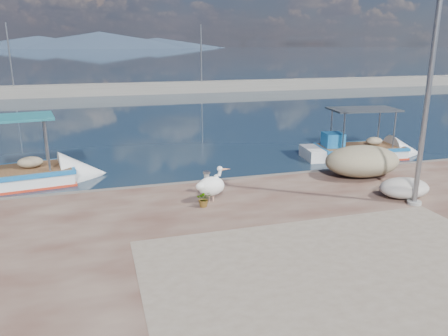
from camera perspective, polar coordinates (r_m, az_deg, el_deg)
The scene contains 12 objects.
ground at distance 12.11m, azimuth 5.21°, elevation -10.70°, with size 1400.00×1400.00×0.00m, color #162635.
quay_patch at distance 9.97m, azimuth 17.41°, elevation -14.37°, with size 9.00×7.00×0.01m, color gray.
breakwater at distance 50.42m, azimuth -11.96°, elevation 10.10°, with size 120.00×2.20×7.50m.
mountains at distance 660.09m, azimuth -16.39°, elevation 15.64°, with size 370.00×280.00×22.00m.
boat_left at distance 19.15m, azimuth -26.34°, elevation -1.42°, with size 6.88×3.10×3.19m.
boat_right at distance 22.65m, azimuth 17.19°, elevation 1.94°, with size 6.03×2.61×2.81m.
pelican at distance 13.99m, azimuth -1.63°, elevation -2.30°, with size 1.21×0.70×1.15m.
lamp_post at distance 14.48m, azimuth 24.94°, elevation 8.06°, with size 0.44×0.96×7.00m.
bollard_near at distance 14.90m, azimuth -2.29°, elevation -1.70°, with size 0.25×0.25×0.75m.
potted_plant at distance 13.64m, azimuth -2.63°, elevation -4.04°, with size 0.47×0.40×0.52m, color #33722D.
net_pile_d at distance 15.63m, azimuth 22.47°, elevation -2.42°, with size 1.70×1.27×0.64m, color beige.
net_pile_c at distance 17.55m, azimuth 17.59°, elevation 0.87°, with size 2.97×2.12×1.17m, color tan.
Camera 1 is at (-4.10, -10.03, 5.41)m, focal length 35.00 mm.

